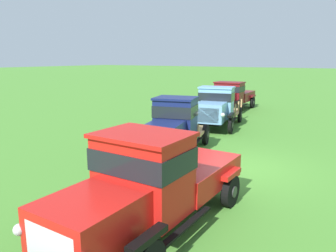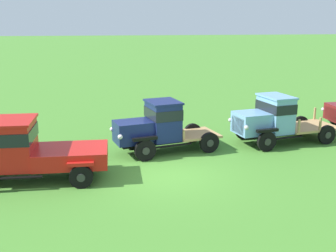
# 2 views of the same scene
# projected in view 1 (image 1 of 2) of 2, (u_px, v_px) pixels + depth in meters

# --- Properties ---
(ground_plane) EXTENTS (240.00, 240.00, 0.00)m
(ground_plane) POSITION_uv_depth(u_px,v_px,m) (238.00, 167.00, 11.26)
(ground_plane) COLOR #47842D
(vintage_truck_second_in_line) EXTENTS (5.58, 2.25, 2.22)m
(vintage_truck_second_in_line) POSITION_uv_depth(u_px,v_px,m) (151.00, 182.00, 6.94)
(vintage_truck_second_in_line) COLOR black
(vintage_truck_second_in_line) RESTS_ON ground
(vintage_truck_midrow_center) EXTENTS (4.80, 2.76, 2.22)m
(vintage_truck_midrow_center) POSITION_uv_depth(u_px,v_px,m) (174.00, 126.00, 12.38)
(vintage_truck_midrow_center) COLOR black
(vintage_truck_midrow_center) RESTS_ON ground
(vintage_truck_far_side) EXTENTS (5.27, 2.95, 2.21)m
(vintage_truck_far_side) POSITION_uv_depth(u_px,v_px,m) (216.00, 107.00, 17.10)
(vintage_truck_far_side) COLOR black
(vintage_truck_far_side) RESTS_ON ground
(vintage_truck_back_of_row) EXTENTS (5.62, 2.49, 2.06)m
(vintage_truck_back_of_row) POSITION_uv_depth(u_px,v_px,m) (231.00, 96.00, 23.14)
(vintage_truck_back_of_row) COLOR black
(vintage_truck_back_of_row) RESTS_ON ground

